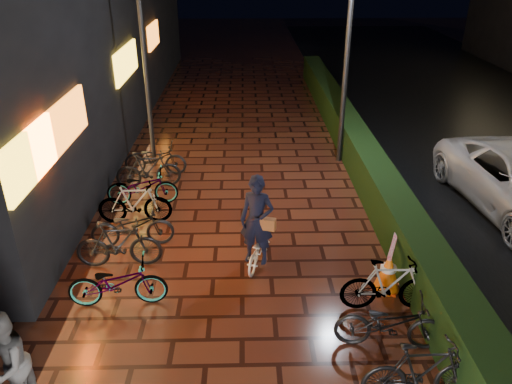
{
  "coord_description": "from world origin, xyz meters",
  "views": [
    {
      "loc": [
        0.08,
        -6.18,
        5.71
      ],
      "look_at": [
        0.3,
        3.15,
        1.1
      ],
      "focal_mm": 35.0,
      "sensor_mm": 36.0,
      "label": 1
    }
  ],
  "objects_px": {
    "bystander_person": "(6,365)",
    "cyclist": "(258,233)",
    "traffic_barrier": "(394,252)",
    "cart_assembly": "(377,180)"
  },
  "relations": [
    {
      "from": "bystander_person",
      "to": "traffic_barrier",
      "type": "bearing_deg",
      "value": 114.54
    },
    {
      "from": "bystander_person",
      "to": "traffic_barrier",
      "type": "distance_m",
      "value": 6.83
    },
    {
      "from": "traffic_barrier",
      "to": "cart_assembly",
      "type": "height_order",
      "value": "cart_assembly"
    },
    {
      "from": "cyclist",
      "to": "bystander_person",
      "type": "bearing_deg",
      "value": -134.88
    },
    {
      "from": "cyclist",
      "to": "cart_assembly",
      "type": "distance_m",
      "value": 4.26
    },
    {
      "from": "bystander_person",
      "to": "cyclist",
      "type": "distance_m",
      "value": 4.79
    },
    {
      "from": "bystander_person",
      "to": "cyclist",
      "type": "height_order",
      "value": "cyclist"
    },
    {
      "from": "bystander_person",
      "to": "cyclist",
      "type": "xyz_separation_m",
      "value": [
        3.38,
        3.39,
        -0.08
      ]
    },
    {
      "from": "traffic_barrier",
      "to": "bystander_person",
      "type": "bearing_deg",
      "value": -152.0
    },
    {
      "from": "bystander_person",
      "to": "traffic_barrier",
      "type": "xyz_separation_m",
      "value": [
        6.02,
        3.2,
        -0.42
      ]
    }
  ]
}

